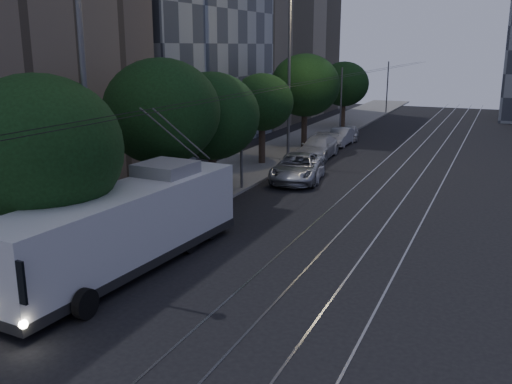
{
  "coord_description": "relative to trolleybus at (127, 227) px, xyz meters",
  "views": [
    {
      "loc": [
        7.76,
        -17.72,
        7.79
      ],
      "look_at": [
        -1.57,
        3.5,
        1.81
      ],
      "focal_mm": 40.0,
      "sensor_mm": 36.0,
      "label": 1
    }
  ],
  "objects": [
    {
      "name": "car_white_b",
      "position": [
        -0.2,
        22.71,
        -0.81
      ],
      "size": [
        2.32,
        5.3,
        1.51
      ],
      "primitive_type": "imported",
      "rotation": [
        0.0,
        0.0,
        0.04
      ],
      "color": "silver",
      "rests_on": "ground"
    },
    {
      "name": "tree_0",
      "position": [
        -2.4,
        -1.38,
        2.82
      ],
      "size": [
        5.65,
        5.65,
        6.94
      ],
      "color": "#30211A",
      "rests_on": "ground"
    },
    {
      "name": "tree_4",
      "position": [
        -2.4,
        26.02,
        3.27
      ],
      "size": [
        5.26,
        5.26,
        7.22
      ],
      "color": "#30211A",
      "rests_on": "ground"
    },
    {
      "name": "tree_2",
      "position": [
        -2.4,
        10.9,
        2.59
      ],
      "size": [
        5.13,
        5.13,
        6.49
      ],
      "color": "#30211A",
      "rests_on": "ground"
    },
    {
      "name": "car_white_c",
      "position": [
        -0.2,
        28.56,
        -0.89
      ],
      "size": [
        1.5,
        4.16,
        1.36
      ],
      "primitive_type": "imported",
      "rotation": [
        0.0,
        0.0,
        -0.01
      ],
      "color": "#B8B7BC",
      "rests_on": "ground"
    },
    {
      "name": "trolleybus",
      "position": [
        0.0,
        0.0,
        0.0
      ],
      "size": [
        3.17,
        11.49,
        5.63
      ],
      "rotation": [
        0.0,
        0.0,
        -0.07
      ],
      "color": "silver",
      "rests_on": "ground"
    },
    {
      "name": "tree_5",
      "position": [
        -2.67,
        38.29,
        2.63
      ],
      "size": [
        4.69,
        4.69,
        6.32
      ],
      "color": "#30211A",
      "rests_on": "ground"
    },
    {
      "name": "sidewalk",
      "position": [
        -3.4,
        22.02,
        -1.5
      ],
      "size": [
        5.0,
        90.0,
        0.15
      ],
      "primitive_type": "cube",
      "color": "slate",
      "rests_on": "ground"
    },
    {
      "name": "tree_3",
      "position": [
        -2.9,
        18.87,
        2.59
      ],
      "size": [
        4.15,
        4.15,
        6.05
      ],
      "color": "#30211A",
      "rests_on": "ground"
    },
    {
      "name": "ground",
      "position": [
        4.1,
        2.02,
        -1.57
      ],
      "size": [
        120.0,
        120.0,
        0.0
      ],
      "primitive_type": "plane",
      "color": "black",
      "rests_on": "ground"
    },
    {
      "name": "tram_rails",
      "position": [
        6.6,
        22.02,
        -1.56
      ],
      "size": [
        4.52,
        90.0,
        0.02
      ],
      "color": "gray",
      "rests_on": "ground"
    },
    {
      "name": "tree_1",
      "position": [
        -2.9,
        6.93,
        3.21
      ],
      "size": [
        5.5,
        5.5,
        7.27
      ],
      "color": "#30211A",
      "rests_on": "ground"
    },
    {
      "name": "car_white_d",
      "position": [
        -0.2,
        31.52,
        -0.97
      ],
      "size": [
        2.12,
        3.77,
        1.21
      ],
      "primitive_type": "imported",
      "rotation": [
        0.0,
        0.0,
        0.21
      ],
      "color": "#B2B1B6",
      "rests_on": "ground"
    },
    {
      "name": "car_white_a",
      "position": [
        1.4,
        16.02,
        -0.94
      ],
      "size": [
        2.1,
        3.93,
        1.27
      ],
      "primitive_type": "imported",
      "rotation": [
        0.0,
        0.0,
        0.17
      ],
      "color": "white",
      "rests_on": "ground"
    },
    {
      "name": "overhead_wires",
      "position": [
        -0.87,
        22.02,
        1.9
      ],
      "size": [
        2.23,
        90.0,
        6.0
      ],
      "color": "black",
      "rests_on": "ground"
    },
    {
      "name": "streetlamp_near",
      "position": [
        -0.68,
        -0.42,
        4.84
      ],
      "size": [
        2.57,
        0.44,
        10.71
      ],
      "color": "#58585A",
      "rests_on": "ground"
    },
    {
      "name": "streetlamp_far",
      "position": [
        -1.27,
        20.63,
        5.27
      ],
      "size": [
        2.73,
        0.44,
        11.5
      ],
      "color": "#58585A",
      "rests_on": "ground"
    },
    {
      "name": "pickup_silver",
      "position": [
        0.85,
        15.49,
        -0.78
      ],
      "size": [
        3.47,
        6.01,
        1.58
      ],
      "primitive_type": "imported",
      "rotation": [
        0.0,
        0.0,
        0.16
      ],
      "color": "#ABADB3",
      "rests_on": "ground"
    }
  ]
}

